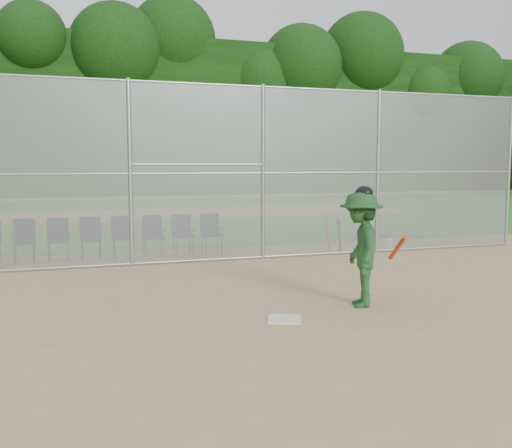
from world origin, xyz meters
name	(u,v)px	position (x,y,z in m)	size (l,w,h in m)	color
ground	(310,316)	(0.00, 0.00, 0.00)	(100.00, 100.00, 0.00)	tan
grass_strip	(146,214)	(0.00, 18.00, 0.01)	(100.00, 100.00, 0.00)	#2B7021
dirt_patch_far	(146,214)	(0.00, 18.00, 0.01)	(24.00, 24.00, 0.00)	tan
backstop_fence	(221,170)	(0.00, 5.00, 2.07)	(16.09, 0.09, 4.00)	gray
treeline	(138,93)	(0.00, 20.00, 5.50)	(81.00, 60.00, 11.00)	black
home_plate	(284,319)	(-0.43, -0.06, 0.01)	(0.46, 0.46, 0.02)	silver
batter_at_plate	(361,248)	(0.98, 0.33, 0.91)	(1.04, 1.43, 1.88)	#1C4721
water_cooler	(387,243)	(4.44, 5.22, 0.20)	(0.31, 0.31, 0.40)	white
spare_bats	(334,236)	(2.99, 5.32, 0.42)	(0.36, 0.23, 0.85)	#D84C14
chair_2	(24,241)	(-4.25, 6.30, 0.48)	(0.54, 0.52, 0.96)	#0E1933
chair_3	(58,240)	(-3.52, 6.30, 0.48)	(0.54, 0.52, 0.96)	#0E1933
chair_4	(91,238)	(-2.80, 6.30, 0.48)	(0.54, 0.52, 0.96)	#0E1933
chair_5	(123,237)	(-2.07, 6.30, 0.48)	(0.54, 0.52, 0.96)	#0E1933
chair_6	(153,236)	(-1.35, 6.30, 0.48)	(0.54, 0.52, 0.96)	#0E1933
chair_7	(183,235)	(-0.62, 6.30, 0.48)	(0.54, 0.52, 0.96)	#0E1933
chair_8	(212,233)	(0.10, 6.30, 0.48)	(0.54, 0.52, 0.96)	#0E1933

